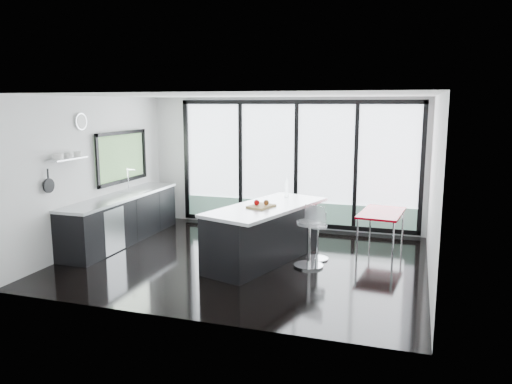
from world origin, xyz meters
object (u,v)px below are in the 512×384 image
(bar_stool_far, at_px, (317,242))
(island, at_px, (263,233))
(bar_stool_near, at_px, (309,244))
(red_table, at_px, (381,230))

(bar_stool_far, bearing_deg, island, -167.21)
(bar_stool_near, relative_size, red_table, 0.61)
(bar_stool_near, xyz_separation_m, red_table, (1.05, 1.53, -0.05))
(island, bearing_deg, bar_stool_far, 24.46)
(island, height_order, bar_stool_far, island)
(island, relative_size, red_table, 2.05)
(island, height_order, red_table, island)
(bar_stool_far, distance_m, red_table, 1.48)
(island, xyz_separation_m, bar_stool_far, (0.87, 0.39, -0.19))
(island, relative_size, bar_stool_near, 3.37)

